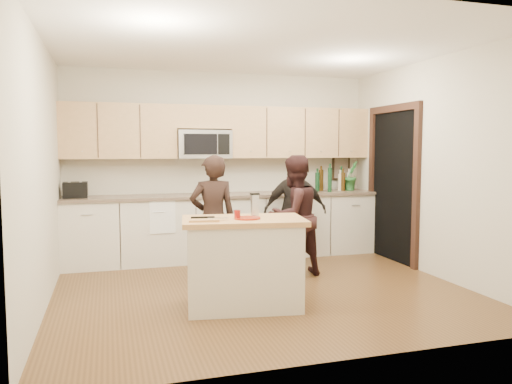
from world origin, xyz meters
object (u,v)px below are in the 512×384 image
object	(u,v)px
woman_center	(294,216)
island	(244,263)
toaster	(75,190)
woman_left	(213,219)
woman_right	(295,211)

from	to	relation	value
woman_center	island	bearing A→B (deg)	26.64
toaster	woman_left	world-z (taller)	woman_left
toaster	woman_center	bearing A→B (deg)	-25.46
woman_left	woman_right	world-z (taller)	woman_left
island	toaster	size ratio (longest dim) A/B	4.22
island	woman_center	bearing A→B (deg)	55.77
island	woman_left	world-z (taller)	woman_left
woman_left	woman_right	xyz separation A→B (m)	(1.26, 0.58, -0.02)
island	woman_center	xyz separation A→B (m)	(0.91, 0.99, 0.30)
island	woman_left	xyz separation A→B (m)	(-0.09, 1.04, 0.30)
toaster	woman_right	distance (m)	2.94
woman_right	island	bearing A→B (deg)	67.01
island	woman_right	distance (m)	2.01
toaster	woman_right	bearing A→B (deg)	-12.15
island	woman_left	bearing A→B (deg)	103.61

